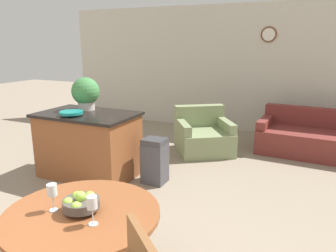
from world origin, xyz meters
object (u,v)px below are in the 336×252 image
(teal_bowl, at_px, (71,113))
(armchair, at_px, (203,137))
(wine_glass_left, at_px, (52,191))
(kitchen_island, at_px, (89,144))
(dining_table, at_px, (83,233))
(potted_plant, at_px, (86,93))
(trash_bin, at_px, (155,161))
(wine_glass_right, at_px, (92,204))
(couch, at_px, (318,139))
(fruit_bowl, at_px, (81,203))

(teal_bowl, distance_m, armchair, 2.43)
(wine_glass_left, height_order, kitchen_island, wine_glass_left)
(wine_glass_left, relative_size, kitchen_island, 0.15)
(dining_table, relative_size, potted_plant, 2.32)
(trash_bin, bearing_deg, wine_glass_right, -72.67)
(potted_plant, xyz_separation_m, trash_bin, (1.13, -0.01, -0.88))
(wine_glass_left, bearing_deg, kitchen_island, 122.77)
(teal_bowl, relative_size, armchair, 0.25)
(potted_plant, bearing_deg, wine_glass_left, -56.70)
(wine_glass_left, xyz_separation_m, couch, (1.71, 4.47, -0.62))
(kitchen_island, xyz_separation_m, couch, (3.03, 2.42, -0.20))
(dining_table, bearing_deg, fruit_bowl, 175.38)
(fruit_bowl, height_order, wine_glass_left, wine_glass_left)
(wine_glass_left, xyz_separation_m, wine_glass_right, (0.37, -0.03, 0.00))
(dining_table, xyz_separation_m, potted_plant, (-1.66, 2.16, 0.62))
(couch, relative_size, armchair, 1.58)
(wine_glass_right, bearing_deg, fruit_bowl, 150.47)
(wine_glass_left, height_order, wine_glass_right, same)
(fruit_bowl, xyz_separation_m, wine_glass_left, (-0.19, -0.07, 0.08))
(teal_bowl, bearing_deg, potted_plant, 99.04)
(teal_bowl, distance_m, trash_bin, 1.32)
(wine_glass_right, xyz_separation_m, kitchen_island, (-1.69, 2.08, -0.42))
(kitchen_island, distance_m, couch, 3.88)
(teal_bowl, bearing_deg, wine_glass_right, -46.32)
(fruit_bowl, bearing_deg, armchair, 95.45)
(dining_table, relative_size, armchair, 0.88)
(kitchen_island, height_order, armchair, kitchen_island)
(wine_glass_left, distance_m, armchair, 3.84)
(potted_plant, relative_size, couch, 0.24)
(teal_bowl, xyz_separation_m, couch, (3.11, 2.65, -0.71))
(dining_table, xyz_separation_m, armchair, (-0.36, 3.72, -0.30))
(dining_table, distance_m, fruit_bowl, 0.24)
(teal_bowl, xyz_separation_m, armchair, (1.24, 1.97, -0.70))
(wine_glass_left, height_order, potted_plant, potted_plant)
(dining_table, relative_size, teal_bowl, 3.52)
(wine_glass_right, relative_size, armchair, 0.16)
(trash_bin, bearing_deg, fruit_bowl, -76.32)
(wine_glass_right, height_order, trash_bin, wine_glass_right)
(dining_table, xyz_separation_m, trash_bin, (-0.52, 2.15, -0.26))
(dining_table, bearing_deg, armchair, 95.46)
(potted_plant, distance_m, couch, 3.99)
(kitchen_island, height_order, potted_plant, potted_plant)
(fruit_bowl, height_order, potted_plant, potted_plant)
(fruit_bowl, xyz_separation_m, potted_plant, (-1.66, 2.16, 0.38))
(potted_plant, bearing_deg, dining_table, -52.51)
(teal_bowl, bearing_deg, dining_table, -47.75)
(fruit_bowl, distance_m, kitchen_island, 2.51)
(fruit_bowl, bearing_deg, teal_bowl, 132.24)
(dining_table, xyz_separation_m, teal_bowl, (-1.59, 1.75, 0.40))
(wine_glass_left, distance_m, kitchen_island, 2.47)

